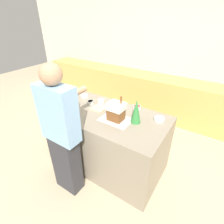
# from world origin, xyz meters

# --- Properties ---
(ground_plane) EXTENTS (12.00, 12.00, 0.00)m
(ground_plane) POSITION_xyz_m (0.00, 0.00, 0.00)
(ground_plane) COLOR #C6B28E
(wall_back) EXTENTS (8.00, 0.05, 2.60)m
(wall_back) POSITION_xyz_m (0.00, 2.22, 1.30)
(wall_back) COLOR beige
(wall_back) RESTS_ON ground_plane
(back_cabinet_block) EXTENTS (6.00, 0.60, 0.88)m
(back_cabinet_block) POSITION_xyz_m (0.00, 1.89, 0.44)
(back_cabinet_block) COLOR tan
(back_cabinet_block) RESTS_ON ground_plane
(kitchen_island) EXTENTS (1.66, 0.88, 0.89)m
(kitchen_island) POSITION_xyz_m (0.00, 0.00, 0.44)
(kitchen_island) COLOR gray
(kitchen_island) RESTS_ON ground_plane
(baking_tray) EXTENTS (0.40, 0.29, 0.01)m
(baking_tray) POSITION_xyz_m (0.19, -0.05, 0.89)
(baking_tray) COLOR silver
(baking_tray) RESTS_ON kitchen_island
(gingerbread_house) EXTENTS (0.21, 0.18, 0.32)m
(gingerbread_house) POSITION_xyz_m (0.19, -0.05, 1.02)
(gingerbread_house) COLOR brown
(gingerbread_house) RESTS_ON baking_tray
(decorative_tree) EXTENTS (0.13, 0.13, 0.31)m
(decorative_tree) POSITION_xyz_m (0.42, 0.04, 1.04)
(decorative_tree) COLOR #33843D
(decorative_tree) RESTS_ON kitchen_island
(candy_bowl_near_tray_right) EXTENTS (0.13, 0.13, 0.04)m
(candy_bowl_near_tray_right) POSITION_xyz_m (0.66, 0.23, 0.91)
(candy_bowl_near_tray_right) COLOR silver
(candy_bowl_near_tray_right) RESTS_ON kitchen_island
(candy_bowl_far_left) EXTENTS (0.11, 0.11, 0.05)m
(candy_bowl_far_left) POSITION_xyz_m (0.28, 0.35, 0.92)
(candy_bowl_far_left) COLOR silver
(candy_bowl_far_left) RESTS_ON kitchen_island
(candy_bowl_far_right) EXTENTS (0.10, 0.10, 0.05)m
(candy_bowl_far_right) POSITION_xyz_m (-0.37, 0.12, 0.91)
(candy_bowl_far_right) COLOR silver
(candy_bowl_far_right) RESTS_ON kitchen_island
(candy_bowl_front_corner) EXTENTS (0.11, 0.11, 0.04)m
(candy_bowl_front_corner) POSITION_xyz_m (-0.61, 0.26, 0.91)
(candy_bowl_front_corner) COLOR white
(candy_bowl_front_corner) RESTS_ON kitchen_island
(cookbook) EXTENTS (0.19, 0.17, 0.02)m
(cookbook) POSITION_xyz_m (-0.17, 0.05, 0.90)
(cookbook) COLOR #CCB78C
(cookbook) RESTS_ON kitchen_island
(mug) EXTENTS (0.09, 0.09, 0.08)m
(mug) POSITION_xyz_m (-0.23, 0.20, 0.93)
(mug) COLOR white
(mug) RESTS_ON kitchen_island
(person) EXTENTS (0.44, 0.55, 1.69)m
(person) POSITION_xyz_m (-0.17, -0.63, 0.87)
(person) COLOR #333338
(person) RESTS_ON ground_plane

